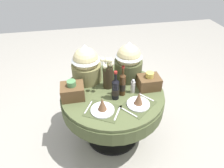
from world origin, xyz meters
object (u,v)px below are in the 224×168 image
at_px(dining_table, 112,100).
at_px(wine_bottle_centre, 123,84).
at_px(flower_vase, 108,74).
at_px(woven_basket_side_left, 73,91).
at_px(wine_bottle_left, 115,89).
at_px(place_setting_right, 138,101).
at_px(place_setting_left, 102,107).
at_px(gift_tub_back_left, 86,62).
at_px(gift_tub_back_right, 129,60).
at_px(pepper_mill, 133,86).
at_px(woven_basket_side_right, 149,82).

xyz_separation_m(dining_table, wine_bottle_centre, (0.10, -0.07, 0.28)).
distance_m(dining_table, flower_vase, 0.34).
bearing_deg(woven_basket_side_left, wine_bottle_left, -12.90).
bearing_deg(place_setting_right, place_setting_left, -177.38).
distance_m(dining_table, woven_basket_side_left, 0.50).
height_order(gift_tub_back_left, gift_tub_back_right, gift_tub_back_right).
distance_m(dining_table, place_setting_right, 0.40).
distance_m(place_setting_left, place_setting_right, 0.38).
bearing_deg(wine_bottle_left, place_setting_right, -35.76).
xyz_separation_m(place_setting_right, gift_tub_back_left, (-0.48, 0.56, 0.20)).
bearing_deg(pepper_mill, woven_basket_side_left, 176.62).
relative_size(place_setting_left, flower_vase, 0.96).
bearing_deg(woven_basket_side_left, place_setting_left, -44.15).
relative_size(dining_table, place_setting_right, 2.78).
relative_size(gift_tub_back_left, woven_basket_side_left, 1.90).
relative_size(wine_bottle_left, pepper_mill, 1.94).
height_order(flower_vase, woven_basket_side_right, flower_vase).
height_order(wine_bottle_left, woven_basket_side_right, wine_bottle_left).
distance_m(place_setting_left, woven_basket_side_right, 0.65).
height_order(place_setting_left, wine_bottle_centre, wine_bottle_centre).
xyz_separation_m(flower_vase, wine_bottle_centre, (0.13, -0.16, -0.05)).
bearing_deg(dining_table, pepper_mill, -15.32).
bearing_deg(place_setting_left, flower_vase, 71.82).
relative_size(wine_bottle_centre, pepper_mill, 2.07).
xyz_separation_m(wine_bottle_left, pepper_mill, (0.21, 0.06, -0.05)).
distance_m(wine_bottle_centre, woven_basket_side_right, 0.34).
bearing_deg(woven_basket_side_left, dining_table, 2.71).
bearing_deg(flower_vase, dining_table, -68.32).
bearing_deg(woven_basket_side_left, wine_bottle_centre, -5.70).
height_order(place_setting_right, pepper_mill, pepper_mill).
height_order(dining_table, place_setting_left, place_setting_left).
bearing_deg(gift_tub_back_left, place_setting_right, -49.63).
relative_size(wine_bottle_centre, gift_tub_back_right, 0.76).
xyz_separation_m(dining_table, gift_tub_back_left, (-0.26, 0.29, 0.38)).
xyz_separation_m(gift_tub_back_left, woven_basket_side_left, (-0.18, -0.31, -0.16)).
distance_m(place_setting_left, gift_tub_back_right, 0.69).
bearing_deg(place_setting_right, flower_vase, 124.99).
distance_m(pepper_mill, gift_tub_back_left, 0.61).
relative_size(dining_table, wine_bottle_centre, 3.24).
height_order(wine_bottle_centre, gift_tub_back_right, gift_tub_back_right).
xyz_separation_m(pepper_mill, woven_basket_side_right, (0.20, 0.05, -0.00)).
bearing_deg(pepper_mill, dining_table, 164.68).
xyz_separation_m(pepper_mill, gift_tub_back_left, (-0.48, 0.35, 0.16)).
height_order(wine_bottle_centre, pepper_mill, wine_bottle_centre).
distance_m(place_setting_right, gift_tub_back_left, 0.76).
distance_m(flower_vase, woven_basket_side_left, 0.43).
relative_size(wine_bottle_left, wine_bottle_centre, 0.94).
height_order(gift_tub_back_right, woven_basket_side_left, gift_tub_back_right).
height_order(place_setting_left, gift_tub_back_left, gift_tub_back_left).
xyz_separation_m(place_setting_left, gift_tub_back_right, (0.40, 0.53, 0.21)).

